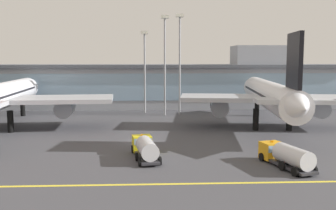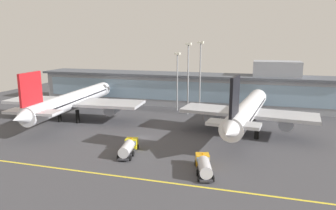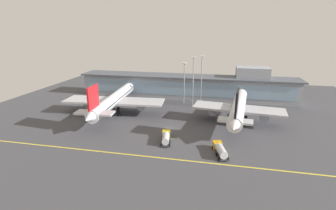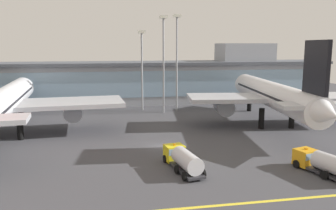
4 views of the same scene
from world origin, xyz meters
name	(u,v)px [view 1 (image 1 of 4)]	position (x,y,z in m)	size (l,w,h in m)	color
ground_plane	(139,141)	(0.00, 0.00, 0.00)	(180.00, 180.00, 0.00)	#424247
taxiway_centreline_stripe	(134,185)	(0.00, -22.00, 0.01)	(144.00, 0.50, 0.01)	yellow
terminal_building	(150,84)	(1.87, 44.11, 6.45)	(114.30, 14.00, 17.04)	#9399A3
airliner_near_right	(270,96)	(25.04, 11.08, 6.29)	(35.40, 49.19, 17.20)	black
fuel_tanker_truck	(145,147)	(1.07, -10.92, 1.51)	(4.21, 9.32, 2.90)	black
baggage_tug_near	(285,155)	(18.50, -16.01, 1.51)	(4.94, 9.36, 2.90)	black
apron_light_mast_west	(165,50)	(5.30, 28.71, 15.34)	(1.80, 1.80, 23.42)	gray
apron_light_mast_centre	(145,58)	(0.52, 33.19, 13.49)	(1.80, 1.80, 20.11)	gray
apron_light_mast_east	(180,49)	(8.95, 30.40, 15.61)	(1.80, 1.80, 23.90)	gray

